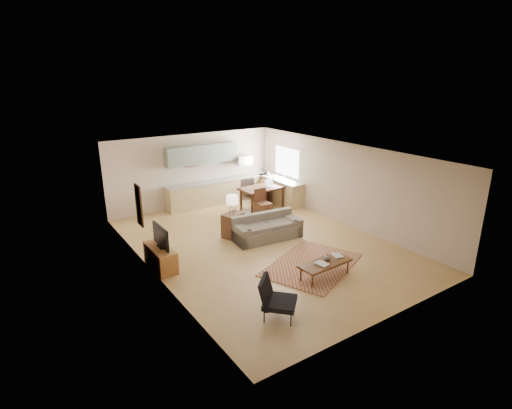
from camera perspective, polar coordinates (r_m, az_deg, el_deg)
room at (r=11.28m, az=0.85°, el=0.57°), size 9.00×9.00×9.00m
kitchen_counter_back at (r=15.41m, az=-5.25°, el=1.88°), size 4.26×0.64×0.92m
kitchen_counter_right at (r=15.52m, az=3.45°, el=2.04°), size 0.64×2.26×0.92m
kitchen_range at (r=15.94m, az=-1.78°, el=2.47°), size 0.62×0.62×0.90m
kitchen_microwave at (r=15.70m, az=-1.86°, el=6.35°), size 0.62×0.40×0.35m
upper_cabinets at (r=14.92m, az=-7.73°, el=7.14°), size 2.80×0.34×0.70m
window_right at (r=15.43m, az=4.42°, el=6.10°), size 0.02×1.40×1.05m
wall_art_left at (r=10.67m, az=-16.34°, el=-0.11°), size 0.06×0.42×1.10m
triptych at (r=14.92m, az=-9.32°, el=6.28°), size 1.70×0.04×0.50m
rug at (r=10.65m, az=7.97°, el=-8.51°), size 3.15×2.73×0.02m
sofa at (r=12.01m, az=1.62°, el=-3.27°), size 2.23×1.13×0.75m
coffee_table at (r=10.01m, az=9.80°, el=-9.16°), size 1.41×0.61×0.42m
book_a at (r=9.70m, az=8.96°, el=-8.60°), size 0.34×0.40×0.03m
book_b at (r=10.24m, az=10.95°, el=-7.24°), size 0.37×0.41×0.02m
vase at (r=9.99m, az=10.11°, el=-7.37°), size 0.18×0.18×0.18m
armchair at (r=8.31m, az=3.43°, el=-13.29°), size 1.06×1.06×0.86m
tv_credenza at (r=10.59m, az=-13.48°, el=-7.38°), size 0.48×1.24×0.57m
tv at (r=10.38m, az=-13.46°, el=-4.48°), size 0.10×0.95×0.57m
console_table at (r=12.20m, az=-3.33°, el=-2.96°), size 0.74×0.60×0.74m
table_lamp at (r=11.97m, az=-3.39°, el=0.03°), size 0.46×0.46×0.59m
dining_table at (r=14.68m, az=0.87°, el=0.94°), size 1.68×1.02×0.83m
dining_chair_near at (r=13.84m, az=1.05°, el=0.20°), size 0.48×0.51×0.99m
dining_chair_far at (r=15.49m, az=0.71°, el=2.08°), size 0.48×0.50×0.94m
laptop at (r=14.63m, az=2.18°, el=3.08°), size 0.37×0.29×0.26m
soap_bottle at (r=15.83m, az=1.76°, el=4.47°), size 0.12×0.12×0.19m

